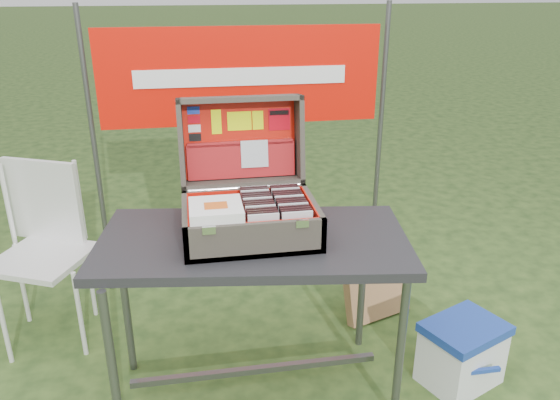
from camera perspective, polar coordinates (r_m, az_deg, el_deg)
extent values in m
plane|color=#213917|center=(2.74, -0.74, -19.41)|extent=(80.00, 80.00, 0.00)
cube|color=#2C2C2F|center=(2.30, -2.82, -4.37)|extent=(1.37, 0.82, 0.04)
cylinder|color=#59595B|center=(2.31, -17.00, -17.22)|extent=(0.04, 0.04, 0.77)
cylinder|color=#59595B|center=(2.43, 12.51, -14.53)|extent=(0.04, 0.04, 0.77)
cylinder|color=#59595B|center=(2.74, -15.83, -10.28)|extent=(0.04, 0.04, 0.77)
cylinder|color=#59595B|center=(2.84, 8.61, -8.38)|extent=(0.04, 0.04, 0.77)
cube|color=#59595B|center=(2.67, -2.54, -17.31)|extent=(1.14, 0.03, 0.03)
cube|color=#5F5749|center=(2.29, -3.08, -3.65)|extent=(0.55, 0.39, 0.02)
cube|color=#5F5749|center=(2.10, -2.51, -4.29)|extent=(0.55, 0.02, 0.15)
cube|color=#5F5749|center=(2.44, -3.64, -0.42)|extent=(0.55, 0.02, 0.15)
cube|color=#5F5749|center=(2.25, -9.83, -2.65)|extent=(0.02, 0.39, 0.15)
cube|color=#5F5749|center=(2.31, 3.44, -1.75)|extent=(0.02, 0.39, 0.15)
cube|color=red|center=(2.29, -3.09, -3.34)|extent=(0.51, 0.35, 0.01)
cube|color=silver|center=(2.05, -7.43, -3.16)|extent=(0.05, 0.01, 0.03)
cube|color=silver|center=(2.09, 2.34, -2.48)|extent=(0.05, 0.01, 0.03)
cylinder|color=silver|center=(2.42, -3.71, 1.29)|extent=(0.50, 0.02, 0.02)
cube|color=#5F5749|center=(2.52, -4.22, 6.34)|extent=(0.55, 0.08, 0.39)
cube|color=#5F5749|center=(2.44, -4.26, 10.49)|extent=(0.55, 0.15, 0.04)
cube|color=#5F5749|center=(2.49, -3.90, 1.90)|extent=(0.55, 0.15, 0.04)
cube|color=#5F5749|center=(2.45, -10.30, 5.78)|extent=(0.02, 0.20, 0.41)
cube|color=#5F5749|center=(2.49, 2.03, 6.45)|extent=(0.02, 0.20, 0.41)
cube|color=red|center=(2.50, -4.19, 6.30)|extent=(0.50, 0.06, 0.34)
cube|color=red|center=(2.11, -2.56, -3.86)|extent=(0.51, 0.01, 0.13)
cube|color=red|center=(2.42, -3.61, -0.31)|extent=(0.51, 0.01, 0.13)
cube|color=red|center=(2.25, -9.50, -2.38)|extent=(0.01, 0.35, 0.13)
cube|color=red|center=(2.30, 3.11, -1.53)|extent=(0.01, 0.35, 0.13)
cube|color=#A21619|center=(2.50, -4.06, 4.16)|extent=(0.49, 0.05, 0.16)
cube|color=#A21619|center=(2.48, -4.12, 5.94)|extent=(0.48, 0.02, 0.02)
cube|color=silver|center=(2.48, -2.68, 4.85)|extent=(0.12, 0.03, 0.12)
cube|color=#1933B2|center=(2.47, -9.04, 9.23)|extent=(0.05, 0.01, 0.03)
cube|color=#C7000F|center=(2.48, -8.98, 8.31)|extent=(0.05, 0.01, 0.03)
cube|color=white|center=(2.48, -8.92, 7.39)|extent=(0.05, 0.01, 0.03)
cube|color=black|center=(2.49, -8.87, 6.48)|extent=(0.05, 0.01, 0.03)
cube|color=#E2F801|center=(2.48, -6.66, 8.10)|extent=(0.04, 0.02, 0.11)
cube|color=#E2F801|center=(2.49, -4.26, 8.23)|extent=(0.11, 0.01, 0.08)
cube|color=#E2F801|center=(2.50, -2.33, 8.33)|extent=(0.05, 0.01, 0.08)
cube|color=#C7000F|center=(2.51, -0.07, 8.43)|extent=(0.10, 0.02, 0.10)
cube|color=black|center=(2.51, -0.09, 9.11)|extent=(0.09, 0.01, 0.02)
cube|color=silver|center=(2.12, -1.72, -3.22)|extent=(0.12, 0.01, 0.14)
cube|color=black|center=(2.14, -1.80, -2.97)|extent=(0.12, 0.01, 0.14)
cube|color=black|center=(2.16, -1.88, -2.73)|extent=(0.12, 0.01, 0.14)
cube|color=black|center=(2.18, -1.96, -2.50)|extent=(0.12, 0.01, 0.14)
cube|color=silver|center=(2.20, -2.04, -2.26)|extent=(0.12, 0.01, 0.14)
cube|color=black|center=(2.22, -2.11, -2.03)|extent=(0.12, 0.01, 0.14)
cube|color=black|center=(2.24, -2.19, -1.81)|extent=(0.12, 0.01, 0.14)
cube|color=black|center=(2.26, -2.26, -1.59)|extent=(0.12, 0.01, 0.14)
cube|color=silver|center=(2.28, -2.34, -1.37)|extent=(0.12, 0.01, 0.14)
cube|color=black|center=(2.30, -2.41, -1.16)|extent=(0.12, 0.01, 0.14)
cube|color=black|center=(2.32, -2.48, -0.95)|extent=(0.12, 0.01, 0.14)
cube|color=black|center=(2.34, -2.55, -0.74)|extent=(0.12, 0.01, 0.14)
cube|color=silver|center=(2.36, -2.61, -0.54)|extent=(0.12, 0.01, 0.14)
cube|color=black|center=(2.38, -2.68, -0.34)|extent=(0.12, 0.01, 0.14)
cube|color=black|center=(2.40, -2.75, -0.15)|extent=(0.12, 0.01, 0.14)
cube|color=silver|center=(2.14, 1.81, -2.96)|extent=(0.12, 0.01, 0.14)
cube|color=black|center=(2.16, 1.70, -2.72)|extent=(0.12, 0.01, 0.14)
cube|color=black|center=(2.18, 1.59, -2.48)|extent=(0.12, 0.01, 0.14)
cube|color=black|center=(2.20, 1.48, -2.25)|extent=(0.12, 0.01, 0.14)
cube|color=silver|center=(2.22, 1.37, -2.02)|extent=(0.12, 0.01, 0.14)
cube|color=black|center=(2.24, 1.26, -1.80)|extent=(0.12, 0.01, 0.14)
cube|color=black|center=(2.26, 1.16, -1.58)|extent=(0.12, 0.01, 0.14)
cube|color=black|center=(2.28, 1.06, -1.36)|extent=(0.12, 0.01, 0.14)
cube|color=silver|center=(2.30, 0.95, -1.15)|extent=(0.12, 0.01, 0.14)
cube|color=black|center=(2.32, 0.86, -0.94)|extent=(0.12, 0.01, 0.14)
cube|color=black|center=(2.34, 0.76, -0.73)|extent=(0.12, 0.01, 0.14)
cube|color=black|center=(2.36, 0.66, -0.53)|extent=(0.12, 0.01, 0.14)
cube|color=silver|center=(2.38, 0.57, -0.33)|extent=(0.12, 0.01, 0.14)
cube|color=black|center=(2.40, 0.48, -0.14)|extent=(0.12, 0.01, 0.14)
cube|color=black|center=(2.42, 0.38, 0.06)|extent=(0.12, 0.01, 0.14)
cube|color=white|center=(2.16, -6.70, -1.42)|extent=(0.21, 0.21, 0.00)
cube|color=white|center=(2.15, -6.70, -1.29)|extent=(0.21, 0.21, 0.00)
cube|color=white|center=(2.15, -6.71, -1.17)|extent=(0.21, 0.21, 0.00)
cube|color=white|center=(2.15, -6.71, -1.05)|extent=(0.21, 0.21, 0.00)
cube|color=white|center=(2.15, -6.72, -0.93)|extent=(0.21, 0.21, 0.00)
cube|color=white|center=(2.15, -6.73, -0.80)|extent=(0.21, 0.21, 0.00)
cube|color=white|center=(2.15, -6.73, -0.68)|extent=(0.21, 0.21, 0.00)
cube|color=white|center=(2.14, -6.74, -0.56)|extent=(0.21, 0.21, 0.00)
cube|color=#D85919|center=(2.13, -6.73, -0.56)|extent=(0.09, 0.07, 0.00)
cube|color=white|center=(2.84, 18.39, -15.29)|extent=(0.42, 0.38, 0.28)
cube|color=#1A3A98|center=(2.75, 18.80, -12.61)|extent=(0.45, 0.40, 0.04)
cube|color=#1A3A98|center=(2.72, 19.94, -16.48)|extent=(0.22, 0.02, 0.02)
cube|color=silver|center=(3.07, -23.59, -5.59)|extent=(0.57, 0.57, 0.03)
cube|color=silver|center=(3.16, -23.47, -0.07)|extent=(0.40, 0.20, 0.45)
cylinder|color=silver|center=(3.08, -26.97, -11.27)|extent=(0.02, 0.02, 0.48)
cylinder|color=silver|center=(2.99, -20.18, -11.17)|extent=(0.02, 0.02, 0.48)
cylinder|color=silver|center=(3.38, -25.33, -7.92)|extent=(0.02, 0.02, 0.48)
cylinder|color=silver|center=(3.30, -19.18, -7.72)|extent=(0.02, 0.02, 0.48)
cylinder|color=silver|center=(3.21, -26.59, -0.45)|extent=(0.02, 0.02, 0.45)
cylinder|color=silver|center=(3.12, -20.19, -0.04)|extent=(0.02, 0.02, 0.45)
cube|color=#A67852|center=(3.19, 9.97, -8.40)|extent=(0.44, 0.30, 0.43)
cylinder|color=#59595B|center=(3.31, -18.66, 4.03)|extent=(0.03, 0.03, 1.70)
cylinder|color=#59595B|center=(3.47, 10.31, 5.65)|extent=(0.03, 0.03, 1.70)
cube|color=red|center=(3.17, -4.04, 12.76)|extent=(1.60, 0.02, 0.55)
cube|color=white|center=(3.16, -4.02, 12.72)|extent=(1.20, 0.00, 0.10)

